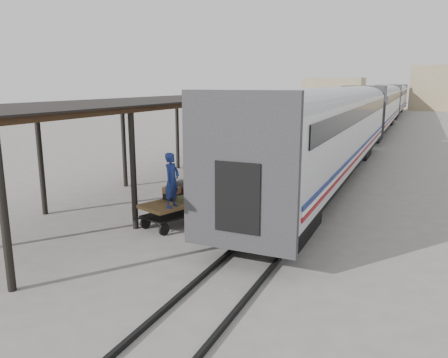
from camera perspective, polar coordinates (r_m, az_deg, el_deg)
ground at (r=16.17m, az=-3.40°, el=-4.98°), size 160.00×160.00×0.00m
train at (r=47.69m, az=19.50°, el=9.12°), size 3.45×76.01×4.01m
canopy at (r=39.14m, az=8.55°, el=11.05°), size 4.90×64.30×4.15m
rails at (r=48.08m, az=19.31°, el=6.00°), size 1.54×150.00×0.12m
building_left at (r=97.23m, az=14.13°, el=10.94°), size 12.00×8.00×6.00m
baggage_cart at (r=15.14m, az=-6.27°, el=-3.69°), size 1.98×2.68×0.86m
suitcase_stack at (r=15.32m, az=-5.55°, el=-1.85°), size 1.47×1.12×0.59m
luggage_tug at (r=31.69m, az=4.59°, el=4.77°), size 1.49×1.84×1.41m
porter at (r=14.20m, az=-6.82°, el=-0.15°), size 0.45×0.67×1.80m
pedestrian at (r=31.04m, az=5.15°, el=4.88°), size 1.01×0.70×1.60m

